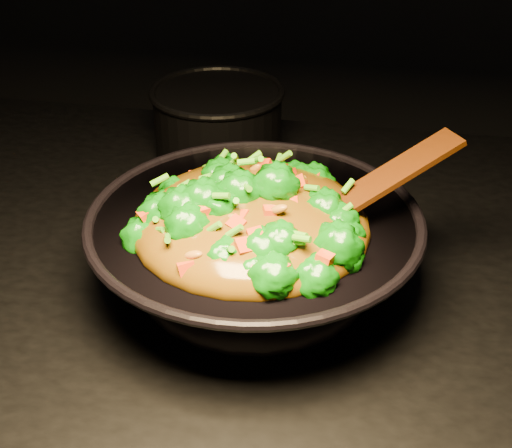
# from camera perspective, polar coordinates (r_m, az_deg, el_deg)

# --- Properties ---
(stovetop) EXTENTS (1.20, 0.90, 0.90)m
(stovetop) POSITION_cam_1_polar(r_m,az_deg,el_deg) (1.38, -2.82, -16.82)
(stovetop) COLOR black
(stovetop) RESTS_ON ground
(wok) EXTENTS (0.45, 0.45, 0.12)m
(wok) POSITION_cam_1_polar(r_m,az_deg,el_deg) (0.94, -0.11, -2.58)
(wok) COLOR black
(wok) RESTS_ON stovetop
(stir_fry) EXTENTS (0.34, 0.34, 0.10)m
(stir_fry) POSITION_cam_1_polar(r_m,az_deg,el_deg) (0.86, -0.42, 2.52)
(stir_fry) COLOR #0E6D07
(stir_fry) RESTS_ON wok
(spatula) EXTENTS (0.24, 0.18, 0.11)m
(spatula) POSITION_cam_1_polar(r_m,az_deg,el_deg) (0.88, 8.43, 2.42)
(spatula) COLOR #391A05
(spatula) RESTS_ON wok
(back_pot) EXTENTS (0.24, 0.24, 0.13)m
(back_pot) POSITION_cam_1_polar(r_m,az_deg,el_deg) (1.30, -3.06, 8.11)
(back_pot) COLOR black
(back_pot) RESTS_ON stovetop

